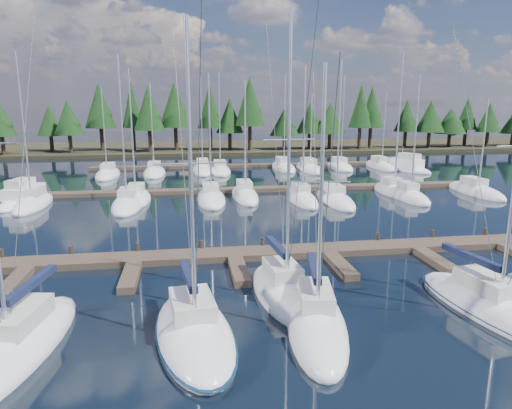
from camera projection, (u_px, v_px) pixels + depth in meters
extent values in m
plane|color=black|center=(286.00, 211.00, 41.26)|extent=(260.00, 260.00, 0.00)
cube|color=#2E2A19|center=(227.00, 147.00, 99.13)|extent=(220.00, 30.00, 0.60)
cube|color=#4B3C2E|center=(325.00, 250.00, 29.63)|extent=(44.00, 2.00, 0.40)
cube|color=#4B3C2E|center=(14.00, 283.00, 24.12)|extent=(0.90, 4.00, 0.40)
cube|color=#4B3C2E|center=(130.00, 277.00, 24.99)|extent=(0.90, 4.00, 0.40)
cube|color=#4B3C2E|center=(239.00, 271.00, 25.86)|extent=(0.90, 4.00, 0.40)
cube|color=#4B3C2E|center=(340.00, 266.00, 26.74)|extent=(0.90, 4.00, 0.40)
cube|color=#4B3C2E|center=(436.00, 260.00, 27.61)|extent=(0.90, 4.00, 0.40)
cylinder|color=#30231A|center=(2.00, 256.00, 27.63)|extent=(0.26, 0.26, 0.90)
cylinder|color=#30231A|center=(71.00, 253.00, 28.22)|extent=(0.26, 0.26, 0.90)
cylinder|color=#30231A|center=(137.00, 250.00, 28.80)|extent=(0.26, 0.26, 0.90)
cylinder|color=#30231A|center=(201.00, 247.00, 29.38)|extent=(0.26, 0.26, 0.90)
cylinder|color=#30231A|center=(262.00, 244.00, 29.96)|extent=(0.26, 0.26, 0.90)
cylinder|color=#30231A|center=(321.00, 242.00, 30.55)|extent=(0.26, 0.26, 0.90)
cylinder|color=#30231A|center=(378.00, 239.00, 31.13)|extent=(0.26, 0.26, 0.90)
cylinder|color=#30231A|center=(432.00, 237.00, 31.71)|extent=(0.26, 0.26, 0.90)
cylinder|color=#30231A|center=(485.00, 234.00, 32.29)|extent=(0.26, 0.26, 0.90)
cube|color=#4B3C2E|center=(267.00, 189.00, 50.88)|extent=(50.00, 1.80, 0.40)
cube|color=#4B3C2E|center=(245.00, 165.00, 70.19)|extent=(46.00, 1.80, 0.40)
ellipsoid|color=white|center=(17.00, 350.00, 17.64)|extent=(4.16, 9.55, 1.90)
cube|color=beige|center=(20.00, 316.00, 17.83)|extent=(1.93, 3.16, 0.70)
cylinder|color=silver|center=(32.00, 287.00, 18.75)|extent=(0.81, 4.02, 0.12)
cube|color=#131834|center=(31.00, 284.00, 18.72)|extent=(1.00, 3.88, 0.30)
cylinder|color=#3F3F44|center=(23.00, 158.00, 18.02)|extent=(0.87, 4.86, 13.34)
ellipsoid|color=white|center=(194.00, 335.00, 18.77)|extent=(4.04, 8.30, 1.90)
cube|color=beige|center=(192.00, 304.00, 18.89)|extent=(1.99, 2.75, 0.70)
cylinder|color=silver|center=(191.00, 179.00, 16.97)|extent=(0.18, 0.18, 11.50)
cylinder|color=silver|center=(188.00, 279.00, 19.63)|extent=(0.57, 3.50, 0.12)
cube|color=#131834|center=(188.00, 276.00, 19.59)|extent=(0.77, 3.37, 0.30)
cylinder|color=silver|center=(190.00, 163.00, 16.85)|extent=(2.73, 0.42, 0.07)
cylinder|color=#3F3F44|center=(198.00, 191.00, 15.39)|extent=(0.47, 3.44, 11.80)
cylinder|color=#3F3F44|center=(184.00, 175.00, 18.99)|extent=(0.57, 4.23, 11.81)
ellipsoid|color=#0C223F|center=(194.00, 334.00, 18.76)|extent=(4.20, 8.64, 0.18)
ellipsoid|color=white|center=(284.00, 295.00, 22.77)|extent=(3.38, 7.85, 1.90)
cube|color=beige|center=(282.00, 270.00, 22.87)|extent=(1.69, 2.57, 0.70)
cylinder|color=silver|center=(289.00, 153.00, 20.87)|extent=(0.17, 0.17, 12.51)
cylinder|color=silver|center=(277.00, 250.00, 23.57)|extent=(0.43, 3.35, 0.12)
cube|color=#131834|center=(277.00, 247.00, 23.54)|extent=(0.65, 3.22, 0.30)
cylinder|color=silver|center=(289.00, 140.00, 20.73)|extent=(2.40, 0.30, 0.07)
cylinder|color=#3F3F44|center=(301.00, 161.00, 19.35)|extent=(0.34, 3.30, 12.82)
cylinder|color=#3F3F44|center=(276.00, 152.00, 22.82)|extent=(0.41, 4.06, 12.82)
ellipsoid|color=white|center=(316.00, 325.00, 19.65)|extent=(3.94, 8.69, 1.90)
cube|color=beige|center=(316.00, 295.00, 19.80)|extent=(1.83, 2.88, 0.70)
cylinder|color=silver|center=(321.00, 194.00, 17.98)|extent=(0.19, 0.19, 9.98)
cylinder|color=silver|center=(314.00, 271.00, 20.62)|extent=(0.76, 3.65, 0.12)
cube|color=#131834|center=(314.00, 268.00, 20.58)|extent=(0.96, 3.52, 0.30)
cylinder|color=silver|center=(322.00, 182.00, 17.87)|extent=(2.24, 0.47, 0.07)
cylinder|color=#3F3F44|center=(327.00, 208.00, 16.25)|extent=(0.67, 3.58, 10.29)
cylinder|color=#3F3F44|center=(315.00, 188.00, 20.18)|extent=(0.81, 4.40, 10.30)
ellipsoid|color=white|center=(491.00, 310.00, 21.06)|extent=(3.98, 9.24, 1.90)
cube|color=beige|center=(486.00, 282.00, 21.22)|extent=(1.87, 3.05, 0.70)
cylinder|color=silver|center=(471.00, 260.00, 22.06)|extent=(0.73, 3.90, 0.12)
cube|color=#131834|center=(471.00, 257.00, 22.02)|extent=(0.93, 3.76, 0.30)
cylinder|color=#3F3F44|center=(475.00, 158.00, 21.37)|extent=(0.77, 4.71, 12.62)
ellipsoid|color=#0C223F|center=(491.00, 309.00, 21.05)|extent=(4.14, 9.61, 0.18)
ellipsoid|color=white|center=(34.00, 205.00, 43.11)|extent=(2.60, 8.70, 1.90)
cube|color=beige|center=(34.00, 191.00, 43.27)|extent=(1.43, 2.78, 0.70)
cylinder|color=silver|center=(23.00, 127.00, 41.11)|extent=(0.16, 0.16, 12.95)
ellipsoid|color=white|center=(136.00, 200.00, 45.26)|extent=(2.77, 7.64, 1.90)
cube|color=beige|center=(136.00, 187.00, 45.37)|extent=(1.52, 2.45, 0.70)
cylinder|color=silver|center=(132.00, 132.00, 43.44)|extent=(0.16, 0.16, 11.74)
ellipsoid|color=white|center=(128.00, 206.00, 42.77)|extent=(2.76, 8.53, 1.90)
cube|color=beige|center=(127.00, 192.00, 42.93)|extent=(1.52, 2.73, 0.70)
cylinder|color=silver|center=(122.00, 128.00, 40.81)|extent=(0.16, 0.16, 12.71)
ellipsoid|color=white|center=(211.00, 200.00, 45.39)|extent=(2.82, 8.75, 1.90)
cube|color=beige|center=(211.00, 187.00, 45.55)|extent=(1.55, 2.80, 0.70)
cylinder|color=silver|center=(210.00, 134.00, 43.56)|extent=(0.16, 0.16, 11.29)
ellipsoid|color=white|center=(245.00, 196.00, 47.09)|extent=(2.52, 9.21, 1.90)
cube|color=beige|center=(244.00, 184.00, 47.27)|extent=(1.38, 2.95, 0.70)
cylinder|color=silver|center=(245.00, 136.00, 45.31)|extent=(0.16, 0.16, 10.69)
ellipsoid|color=white|center=(301.00, 199.00, 45.57)|extent=(2.46, 8.91, 1.90)
cube|color=beige|center=(301.00, 187.00, 45.74)|extent=(1.35, 2.85, 0.70)
cylinder|color=silver|center=(304.00, 131.00, 43.67)|extent=(0.16, 0.16, 11.94)
ellipsoid|color=white|center=(335.00, 201.00, 44.98)|extent=(2.69, 9.34, 1.90)
cube|color=beige|center=(334.00, 188.00, 45.17)|extent=(1.48, 2.99, 0.70)
cylinder|color=silver|center=(339.00, 128.00, 43.00)|extent=(0.16, 0.16, 12.48)
ellipsoid|color=white|center=(393.00, 192.00, 49.45)|extent=(2.81, 7.35, 1.90)
cube|color=beige|center=(392.00, 180.00, 49.54)|extent=(1.55, 2.35, 0.70)
cylinder|color=silver|center=(399.00, 120.00, 47.44)|extent=(0.16, 0.16, 13.63)
ellipsoid|color=white|center=(409.00, 198.00, 46.34)|extent=(2.43, 7.54, 1.90)
cube|color=beige|center=(408.00, 185.00, 46.44)|extent=(1.34, 2.41, 0.70)
cylinder|color=silver|center=(415.00, 134.00, 44.58)|extent=(0.16, 0.16, 11.26)
ellipsoid|color=white|center=(475.00, 192.00, 49.22)|extent=(2.60, 9.42, 1.90)
cube|color=beige|center=(474.00, 181.00, 49.41)|extent=(1.43, 3.01, 0.70)
cylinder|color=silver|center=(484.00, 143.00, 47.61)|extent=(0.16, 0.16, 9.00)
ellipsoid|color=white|center=(108.00, 175.00, 61.06)|extent=(2.89, 9.30, 1.90)
cube|color=beige|center=(108.00, 166.00, 61.25)|extent=(1.59, 2.98, 0.70)
cylinder|color=silver|center=(104.00, 129.00, 59.28)|extent=(0.16, 0.16, 10.68)
ellipsoid|color=white|center=(154.00, 173.00, 62.45)|extent=(2.92, 8.70, 1.90)
cube|color=beige|center=(154.00, 164.00, 62.61)|extent=(1.61, 2.78, 0.70)
cylinder|color=silver|center=(152.00, 126.00, 60.64)|extent=(0.16, 0.16, 11.24)
ellipsoid|color=white|center=(203.00, 170.00, 65.57)|extent=(2.89, 11.23, 1.90)
cube|color=beige|center=(202.00, 161.00, 65.86)|extent=(1.59, 3.59, 0.70)
cylinder|color=silver|center=(202.00, 122.00, 63.54)|extent=(0.16, 0.16, 12.13)
ellipsoid|color=white|center=(220.00, 172.00, 64.17)|extent=(2.88, 8.55, 1.90)
cube|color=beige|center=(220.00, 163.00, 64.32)|extent=(1.58, 2.74, 0.70)
cylinder|color=silver|center=(220.00, 120.00, 62.21)|extent=(0.16, 0.16, 12.61)
ellipsoid|color=white|center=(283.00, 168.00, 67.90)|extent=(2.90, 10.05, 1.90)
cube|color=beige|center=(283.00, 159.00, 68.13)|extent=(1.59, 3.22, 0.70)
cylinder|color=silver|center=(285.00, 119.00, 65.88)|extent=(0.16, 0.16, 12.56)
ellipsoid|color=white|center=(309.00, 169.00, 66.64)|extent=(2.99, 10.85, 1.90)
cube|color=beige|center=(308.00, 160.00, 66.91)|extent=(1.64, 3.47, 0.70)
cylinder|color=silver|center=(311.00, 129.00, 64.87)|extent=(0.16, 0.16, 9.89)
ellipsoid|color=white|center=(340.00, 168.00, 68.08)|extent=(2.99, 7.89, 1.90)
cube|color=beige|center=(339.00, 159.00, 68.21)|extent=(1.64, 2.53, 0.70)
cylinder|color=silver|center=(343.00, 119.00, 66.16)|extent=(0.16, 0.16, 12.54)
ellipsoid|color=white|center=(380.00, 167.00, 69.10)|extent=(2.75, 9.78, 1.90)
cube|color=beige|center=(380.00, 159.00, 69.31)|extent=(1.51, 3.13, 0.70)
cylinder|color=silver|center=(384.00, 127.00, 67.34)|extent=(0.16, 0.16, 10.21)
ellipsoid|color=white|center=(25.00, 203.00, 44.25)|extent=(4.47, 8.55, 1.63)
cube|color=white|center=(24.00, 192.00, 44.02)|extent=(2.99, 4.82, 1.09)
cube|color=beige|center=(20.00, 183.00, 43.42)|extent=(2.10, 3.11, 0.81)
cylinder|color=silver|center=(27.00, 176.00, 44.50)|extent=(0.10, 0.10, 1.45)
ellipsoid|color=white|center=(406.00, 170.00, 65.92)|extent=(5.94, 8.84, 1.68)
cube|color=white|center=(407.00, 162.00, 65.68)|extent=(3.78, 5.09, 1.12)
cube|color=beige|center=(409.00, 156.00, 65.13)|extent=(2.59, 3.32, 0.84)
cylinder|color=silver|center=(403.00, 152.00, 66.05)|extent=(0.11, 0.11, 1.50)
cylinder|color=black|center=(3.00, 146.00, 80.84)|extent=(0.70, 0.70, 3.31)
cone|color=black|center=(0.00, 118.00, 79.79)|extent=(5.16, 5.16, 6.44)
ellipsoid|color=black|center=(4.00, 126.00, 80.18)|extent=(3.09, 3.09, 3.09)
cylinder|color=black|center=(52.00, 143.00, 87.37)|extent=(0.70, 0.70, 2.97)
cone|color=black|center=(50.00, 120.00, 86.42)|extent=(4.73, 4.73, 5.77)
ellipsoid|color=black|center=(53.00, 127.00, 86.78)|extent=(2.84, 2.84, 2.84)
cylinder|color=black|center=(70.00, 144.00, 84.86)|extent=(0.70, 0.70, 3.28)
cone|color=black|center=(68.00, 117.00, 83.81)|extent=(5.28, 5.28, 6.39)
ellipsoid|color=black|center=(72.00, 125.00, 84.20)|extent=(3.17, 3.17, 3.17)
cylinder|color=black|center=(102.00, 139.00, 88.52)|extent=(0.70, 0.70, 4.36)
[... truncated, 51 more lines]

